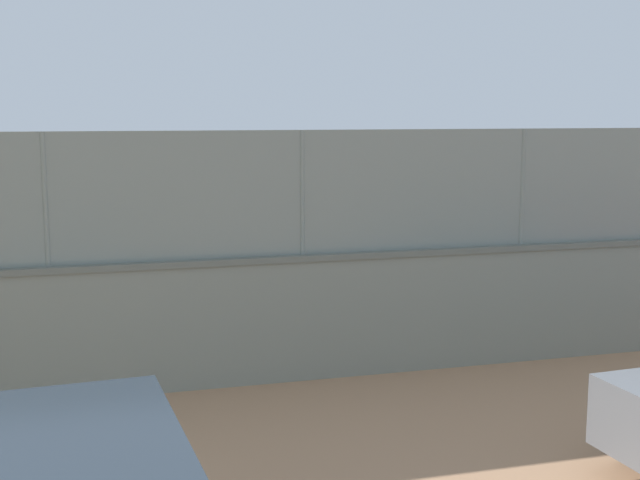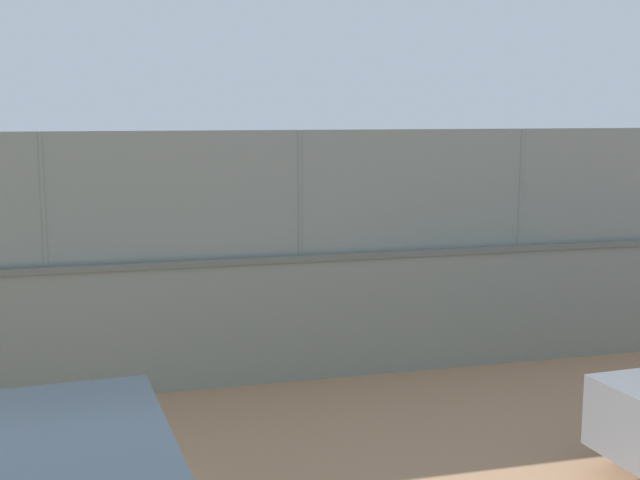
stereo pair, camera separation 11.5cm
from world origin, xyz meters
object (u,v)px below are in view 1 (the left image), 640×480
at_px(player_crossing_court, 140,225).
at_px(sports_ball, 623,319).
at_px(player_foreground_swinging, 514,252).
at_px(player_near_wall_returning, 238,249).

xyz_separation_m(player_crossing_court, sports_ball, (-7.62, 7.80, -0.82)).
relative_size(player_foreground_swinging, player_crossing_court, 1.01).
height_order(player_foreground_swinging, player_crossing_court, player_foreground_swinging).
bearing_deg(player_near_wall_returning, sports_ball, 147.66).
xyz_separation_m(player_crossing_court, player_near_wall_returning, (-1.67, 4.03, 0.00)).
relative_size(player_crossing_court, sports_ball, 6.83).
bearing_deg(player_foreground_swinging, player_near_wall_returning, -18.04).
height_order(player_crossing_court, player_near_wall_returning, player_near_wall_returning).
height_order(player_near_wall_returning, sports_ball, player_near_wall_returning).
height_order(player_foreground_swinging, sports_ball, player_foreground_swinging).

